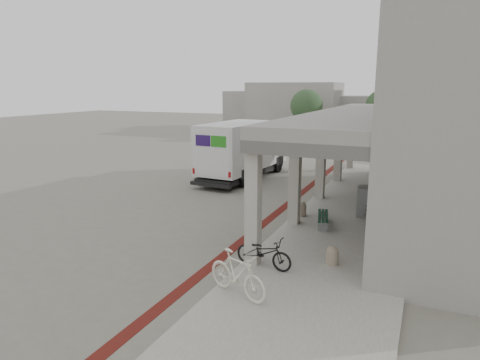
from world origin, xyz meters
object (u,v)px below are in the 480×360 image
at_px(utility_cabinet, 364,201).
at_px(bicycle_cream, 237,274).
at_px(bicycle_black, 264,252).
at_px(fedex_truck, 243,148).
at_px(bench, 323,218).

distance_m(utility_cabinet, bicycle_cream, 8.15).
bearing_deg(bicycle_black, bicycle_cream, -173.13).
height_order(fedex_truck, bicycle_cream, fedex_truck).
bearing_deg(bicycle_black, bench, -1.64).
relative_size(fedex_truck, bicycle_black, 4.48).
distance_m(fedex_truck, bicycle_black, 12.50).
relative_size(fedex_truck, bench, 4.53).
xyz_separation_m(bench, utility_cabinet, (1.15, 1.83, 0.30)).
height_order(bench, utility_cabinet, utility_cabinet).
relative_size(fedex_truck, utility_cabinet, 6.56).
bearing_deg(utility_cabinet, bicycle_black, -114.08).
height_order(utility_cabinet, bicycle_cream, utility_cabinet).
bearing_deg(bench, fedex_truck, 118.49).
relative_size(fedex_truck, bicycle_cream, 4.10).
xyz_separation_m(utility_cabinet, bicycle_black, (-1.80, -6.16, -0.13)).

